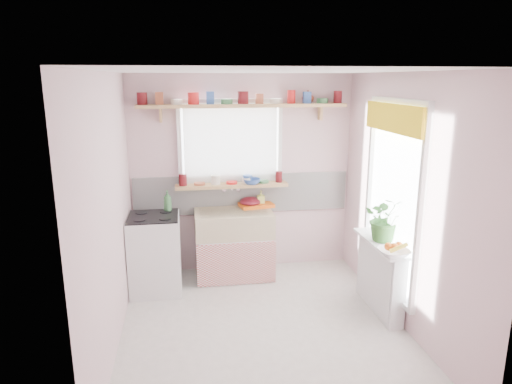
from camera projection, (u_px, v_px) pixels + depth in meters
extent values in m
plane|color=silver|center=(264.00, 328.00, 4.57)|extent=(3.20, 3.20, 0.00)
plane|color=white|center=(265.00, 71.00, 3.97)|extent=(3.20, 3.20, 0.00)
plane|color=beige|center=(242.00, 174.00, 5.81)|extent=(2.80, 0.00, 2.80)
plane|color=beige|center=(310.00, 282.00, 2.74)|extent=(2.80, 0.00, 2.80)
plane|color=beige|center=(110.00, 216.00, 4.06)|extent=(0.00, 3.20, 3.20)
plane|color=beige|center=(404.00, 203.00, 4.49)|extent=(0.00, 3.20, 3.20)
cube|color=white|center=(243.00, 194.00, 5.85)|extent=(2.74, 0.03, 0.50)
cube|color=pink|center=(243.00, 209.00, 5.90)|extent=(2.74, 0.02, 0.12)
cube|color=white|center=(230.00, 143.00, 5.68)|extent=(1.20, 0.01, 1.00)
cube|color=white|center=(231.00, 144.00, 5.62)|extent=(1.15, 0.02, 0.95)
cube|color=white|center=(394.00, 197.00, 4.68)|extent=(0.01, 1.10, 1.90)
cube|color=yellow|center=(392.00, 118.00, 4.47)|extent=(0.03, 1.20, 0.28)
cube|color=white|center=(234.00, 255.00, 5.73)|extent=(0.85, 0.55, 0.55)
cube|color=#C33D39|center=(237.00, 264.00, 5.46)|extent=(0.95, 0.02, 0.53)
cube|color=beige|center=(234.00, 223.00, 5.63)|extent=(0.95, 0.55, 0.30)
cylinder|color=silver|center=(231.00, 187.00, 5.77)|extent=(0.03, 0.22, 0.03)
cube|color=white|center=(155.00, 254.00, 5.30)|extent=(0.58, 0.58, 0.90)
cube|color=black|center=(153.00, 217.00, 5.19)|extent=(0.56, 0.56, 0.02)
cylinder|color=black|center=(139.00, 220.00, 5.04)|extent=(0.14, 0.14, 0.01)
cylinder|color=black|center=(165.00, 219.00, 5.08)|extent=(0.14, 0.14, 0.01)
cylinder|color=black|center=(141.00, 213.00, 5.30)|extent=(0.14, 0.14, 0.01)
cylinder|color=black|center=(166.00, 212.00, 5.35)|extent=(0.14, 0.14, 0.01)
cube|color=white|center=(380.00, 277.00, 4.87)|extent=(0.15, 0.90, 0.75)
cube|color=white|center=(380.00, 243.00, 4.78)|extent=(0.22, 0.95, 0.03)
cube|color=tan|center=(232.00, 185.00, 5.69)|extent=(1.40, 0.22, 0.04)
cube|color=tan|center=(243.00, 106.00, 5.47)|extent=(2.52, 0.24, 0.04)
cylinder|color=#590F14|center=(142.00, 100.00, 5.27)|extent=(0.11, 0.11, 0.12)
cylinder|color=#A55133|center=(159.00, 99.00, 5.30)|extent=(0.11, 0.11, 0.12)
cylinder|color=silver|center=(177.00, 102.00, 5.34)|extent=(0.11, 0.11, 0.06)
cylinder|color=red|center=(193.00, 99.00, 5.36)|extent=(0.11, 0.11, 0.12)
cylinder|color=#3359A5|center=(210.00, 99.00, 5.39)|extent=(0.11, 0.11, 0.12)
cylinder|color=#3F7F4C|center=(227.00, 102.00, 5.43)|extent=(0.11, 0.11, 0.06)
cylinder|color=#590F14|center=(243.00, 99.00, 5.45)|extent=(0.11, 0.11, 0.12)
cylinder|color=#A55133|center=(259.00, 99.00, 5.48)|extent=(0.11, 0.11, 0.12)
cylinder|color=silver|center=(275.00, 101.00, 5.52)|extent=(0.11, 0.11, 0.06)
cylinder|color=red|center=(291.00, 99.00, 5.54)|extent=(0.11, 0.11, 0.12)
cylinder|color=#3359A5|center=(307.00, 98.00, 5.57)|extent=(0.11, 0.11, 0.12)
cylinder|color=#3F7F4C|center=(322.00, 101.00, 5.61)|extent=(0.11, 0.11, 0.06)
cylinder|color=#590F14|center=(338.00, 98.00, 5.63)|extent=(0.11, 0.11, 0.12)
cylinder|color=#590F14|center=(181.00, 181.00, 5.58)|extent=(0.11, 0.11, 0.12)
cylinder|color=#A55133|center=(198.00, 180.00, 5.61)|extent=(0.11, 0.11, 0.12)
cylinder|color=silver|center=(215.00, 182.00, 5.65)|extent=(0.11, 0.11, 0.06)
cylinder|color=red|center=(232.00, 179.00, 5.68)|extent=(0.11, 0.11, 0.12)
cylinder|color=#3359A5|center=(248.00, 178.00, 5.71)|extent=(0.11, 0.11, 0.12)
cylinder|color=#3F7F4C|center=(264.00, 180.00, 5.75)|extent=(0.11, 0.11, 0.06)
cylinder|color=#590F14|center=(280.00, 177.00, 5.77)|extent=(0.11, 0.11, 0.12)
cube|color=orange|center=(256.00, 205.00, 5.83)|extent=(0.46, 0.38, 0.04)
ellipsoid|color=maroon|center=(250.00, 202.00, 5.81)|extent=(0.30, 0.30, 0.12)
imported|color=#336829|center=(386.00, 218.00, 4.75)|extent=(0.54, 0.50, 0.49)
imported|color=white|center=(394.00, 253.00, 4.37)|extent=(0.32, 0.32, 0.07)
imported|color=#3A712D|center=(379.00, 226.00, 4.93)|extent=(0.14, 0.12, 0.23)
imported|color=#EBF86E|center=(261.00, 198.00, 5.82)|extent=(0.10, 0.10, 0.20)
imported|color=beige|center=(246.00, 181.00, 5.65)|extent=(0.13, 0.13, 0.09)
imported|color=#2E4F97|center=(251.00, 181.00, 5.66)|extent=(0.26, 0.26, 0.07)
imported|color=#A04B31|center=(308.00, 97.00, 5.63)|extent=(0.19, 0.19, 0.16)
imported|color=#3A7541|center=(167.00, 201.00, 5.35)|extent=(0.11, 0.11, 0.25)
sphere|color=orange|center=(394.00, 247.00, 4.36)|extent=(0.08, 0.08, 0.08)
sphere|color=orange|center=(399.00, 246.00, 4.40)|extent=(0.08, 0.08, 0.08)
sphere|color=orange|center=(388.00, 247.00, 4.37)|extent=(0.08, 0.08, 0.08)
cylinder|color=gold|center=(399.00, 248.00, 4.31)|extent=(0.18, 0.04, 0.10)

